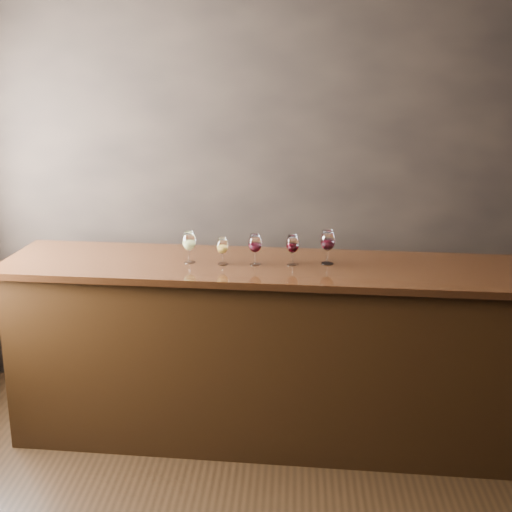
# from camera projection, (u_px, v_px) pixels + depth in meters

# --- Properties ---
(room_shell) EXTENTS (5.02, 4.52, 2.81)m
(room_shell) POSITION_uv_depth(u_px,v_px,m) (255.00, 207.00, 2.93)
(room_shell) COLOR black
(room_shell) RESTS_ON ground
(bar_counter) EXTENTS (3.27, 0.90, 1.13)m
(bar_counter) POSITION_uv_depth(u_px,v_px,m) (271.00, 356.00, 4.53)
(bar_counter) COLOR black
(bar_counter) RESTS_ON ground
(bar_top) EXTENTS (3.38, 0.98, 0.04)m
(bar_top) POSITION_uv_depth(u_px,v_px,m) (271.00, 267.00, 4.36)
(bar_top) COLOR black
(bar_top) RESTS_ON bar_counter
(back_bar_shelf) EXTENTS (2.69, 0.40, 0.97)m
(back_bar_shelf) POSITION_uv_depth(u_px,v_px,m) (311.00, 332.00, 5.12)
(back_bar_shelf) COLOR black
(back_bar_shelf) RESTS_ON ground
(glass_white) EXTENTS (0.08, 0.08, 0.20)m
(glass_white) POSITION_uv_depth(u_px,v_px,m) (189.00, 242.00, 4.35)
(glass_white) COLOR white
(glass_white) RESTS_ON bar_top
(glass_amber) EXTENTS (0.07, 0.07, 0.17)m
(glass_amber) POSITION_uv_depth(u_px,v_px,m) (222.00, 246.00, 4.32)
(glass_amber) COLOR white
(glass_amber) RESTS_ON bar_top
(glass_red_a) EXTENTS (0.08, 0.08, 0.19)m
(glass_red_a) POSITION_uv_depth(u_px,v_px,m) (255.00, 244.00, 4.31)
(glass_red_a) COLOR white
(glass_red_a) RESTS_ON bar_top
(glass_red_b) EXTENTS (0.08, 0.08, 0.19)m
(glass_red_b) POSITION_uv_depth(u_px,v_px,m) (293.00, 245.00, 4.31)
(glass_red_b) COLOR white
(glass_red_b) RESTS_ON bar_top
(glass_red_c) EXTENTS (0.09, 0.09, 0.21)m
(glass_red_c) POSITION_uv_depth(u_px,v_px,m) (328.00, 241.00, 4.33)
(glass_red_c) COLOR white
(glass_red_c) RESTS_ON bar_top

